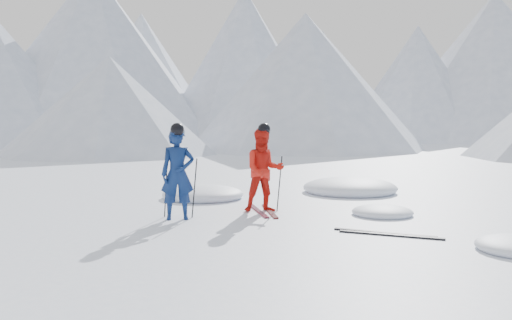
# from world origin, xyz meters

# --- Properties ---
(ground) EXTENTS (160.00, 160.00, 0.00)m
(ground) POSITION_xyz_m (0.00, 0.00, 0.00)
(ground) COLOR white
(ground) RESTS_ON ground
(mountain_range) EXTENTS (106.15, 62.94, 15.53)m
(mountain_range) POSITION_xyz_m (5.71, 35.31, 6.72)
(mountain_range) COLOR #B2BCD1
(mountain_range) RESTS_ON ground
(skier_blue) EXTENTS (0.74, 0.63, 1.74)m
(skier_blue) POSITION_xyz_m (-3.26, -0.34, 0.87)
(skier_blue) COLOR navy
(skier_blue) RESTS_ON ground
(skier_red) EXTENTS (1.02, 0.92, 1.73)m
(skier_red) POSITION_xyz_m (-1.82, 0.87, 0.86)
(skier_red) COLOR red
(skier_red) RESTS_ON ground
(pole_blue_left) EXTENTS (0.12, 0.08, 1.15)m
(pole_blue_left) POSITION_xyz_m (-3.56, -0.19, 0.58)
(pole_blue_left) COLOR black
(pole_blue_left) RESTS_ON ground
(pole_blue_right) EXTENTS (0.12, 0.07, 1.16)m
(pole_blue_right) POSITION_xyz_m (-3.01, -0.09, 0.58)
(pole_blue_right) COLOR black
(pole_blue_right) RESTS_ON ground
(pole_red_left) EXTENTS (0.12, 0.09, 1.15)m
(pole_red_left) POSITION_xyz_m (-2.12, 1.12, 0.58)
(pole_red_left) COLOR black
(pole_red_left) RESTS_ON ground
(pole_red_right) EXTENTS (0.12, 0.08, 1.15)m
(pole_red_right) POSITION_xyz_m (-1.52, 1.02, 0.58)
(pole_red_right) COLOR black
(pole_red_right) RESTS_ON ground
(ski_worn_left) EXTENTS (0.76, 1.60, 0.03)m
(ski_worn_left) POSITION_xyz_m (-1.94, 0.87, 0.01)
(ski_worn_left) COLOR black
(ski_worn_left) RESTS_ON ground
(ski_worn_right) EXTENTS (0.65, 1.63, 0.03)m
(ski_worn_right) POSITION_xyz_m (-1.70, 0.87, 0.01)
(ski_worn_right) COLOR black
(ski_worn_right) RESTS_ON ground
(ski_loose_a) EXTENTS (1.68, 0.46, 0.03)m
(ski_loose_a) POSITION_xyz_m (0.57, -0.89, 0.01)
(ski_loose_a) COLOR black
(ski_loose_a) RESTS_ON ground
(ski_loose_b) EXTENTS (1.69, 0.41, 0.03)m
(ski_loose_b) POSITION_xyz_m (0.67, -1.04, 0.01)
(ski_loose_b) COLOR black
(ski_loose_b) RESTS_ON ground
(snow_lumps) EXTENTS (7.79, 7.91, 0.54)m
(snow_lumps) POSITION_xyz_m (-0.92, 3.05, 0.00)
(snow_lumps) COLOR white
(snow_lumps) RESTS_ON ground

